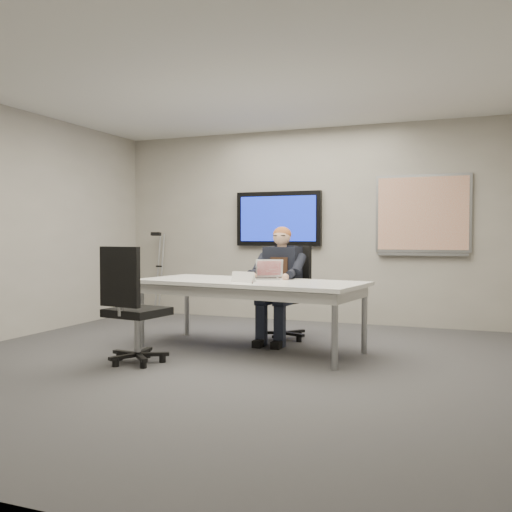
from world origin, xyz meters
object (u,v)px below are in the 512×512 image
(conference_table, at_px, (250,288))
(office_chair_far, at_px, (286,310))
(laptop, at_px, (267,274))
(office_chair_near, at_px, (134,327))
(seated_person, at_px, (278,296))

(conference_table, bearing_deg, office_chair_far, 86.16)
(office_chair_far, bearing_deg, laptop, -75.86)
(office_chair_far, xyz_separation_m, laptop, (-0.06, -0.52, 0.46))
(office_chair_far, distance_m, laptop, 0.70)
(office_chair_near, relative_size, laptop, 2.90)
(conference_table, height_order, office_chair_far, office_chair_far)
(office_chair_near, bearing_deg, laptop, -116.13)
(office_chair_far, bearing_deg, seated_person, -73.50)
(office_chair_near, xyz_separation_m, seated_person, (0.94, 1.56, 0.19))
(conference_table, relative_size, laptop, 6.54)
(seated_person, bearing_deg, office_chair_far, 92.27)
(office_chair_far, height_order, office_chair_near, office_chair_near)
(office_chair_near, height_order, seated_person, seated_person)
(seated_person, bearing_deg, laptop, -92.41)
(conference_table, height_order, seated_person, seated_person)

